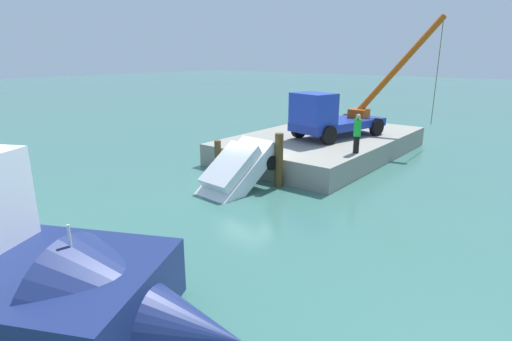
# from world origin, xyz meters

# --- Properties ---
(ground) EXTENTS (200.00, 200.00, 0.00)m
(ground) POSITION_xyz_m (0.00, 0.00, 0.00)
(ground) COLOR #386B60
(dock) EXTENTS (12.68, 7.75, 1.16)m
(dock) POSITION_xyz_m (-6.85, 0.00, 0.58)
(dock) COLOR gray
(dock) RESTS_ON ground
(crane_truck) EXTENTS (8.97, 5.59, 6.84)m
(crane_truck) POSITION_xyz_m (-6.40, 0.84, 2.53)
(crane_truck) COLOR navy
(crane_truck) RESTS_ON dock
(dock_worker) EXTENTS (0.34, 0.34, 1.88)m
(dock_worker) POSITION_xyz_m (-3.79, 3.47, 2.13)
(dock_worker) COLOR black
(dock_worker) RESTS_ON dock
(salvaged_car) EXTENTS (4.14, 2.37, 3.14)m
(salvaged_car) POSITION_xyz_m (1.60, 0.31, 0.67)
(salvaged_car) COLOR silver
(salvaged_car) RESTS_ON ground
(piling_near) EXTENTS (0.32, 0.32, 1.68)m
(piling_near) POSITION_xyz_m (0.04, -2.02, 0.84)
(piling_near) COLOR #4F3C21
(piling_near) RESTS_ON ground
(piling_mid) EXTENTS (0.38, 0.38, 2.43)m
(piling_mid) POSITION_xyz_m (-0.12, 1.54, 1.22)
(piling_mid) COLOR brown
(piling_mid) RESTS_ON ground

